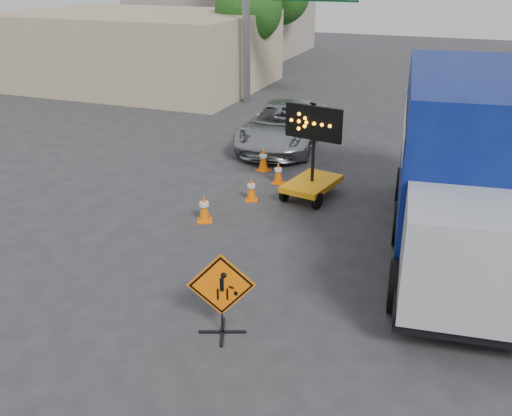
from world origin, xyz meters
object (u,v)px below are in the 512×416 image
Objects in this scene: arrow_board at (312,178)px; pickup_truck at (284,125)px; construction_sign at (222,292)px; box_truck at (462,177)px.

arrow_board reaches higher than pickup_truck.
construction_sign reaches higher than pickup_truck.
construction_sign is at bearing -81.62° from pickup_truck.
arrow_board reaches higher than construction_sign.
arrow_board is at bearing 71.06° from construction_sign.
arrow_board is (-0.35, 7.23, -0.27)m from construction_sign.
arrow_board is 4.83m from box_truck.
box_truck is at bearing 31.80° from construction_sign.
pickup_truck is (-2.84, 11.93, -0.08)m from construction_sign.
box_truck is at bearing -50.32° from pickup_truck.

